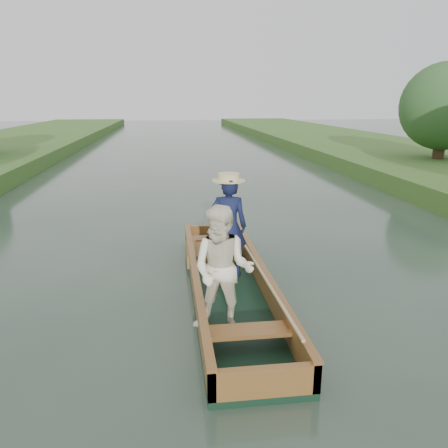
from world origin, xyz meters
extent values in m
plane|color=#283D30|center=(0.00, 0.00, 0.00)|extent=(120.00, 120.00, 0.00)
cylinder|color=#47331E|center=(9.80, 10.17, 1.10)|extent=(0.44, 0.44, 2.21)
sphere|color=#274F1F|center=(9.80, 10.17, 2.61)|extent=(3.33, 3.33, 3.33)
cube|color=black|center=(0.00, 0.00, 0.04)|extent=(1.10, 5.00, 0.08)
cube|color=brown|center=(-0.51, 0.00, 0.24)|extent=(0.08, 5.00, 0.32)
cube|color=brown|center=(0.51, 0.00, 0.24)|extent=(0.08, 5.00, 0.32)
cube|color=brown|center=(0.00, 2.46, 0.24)|extent=(1.10, 0.08, 0.32)
cube|color=brown|center=(0.00, -2.46, 0.24)|extent=(1.10, 0.08, 0.32)
cube|color=brown|center=(-0.51, 0.00, 0.42)|extent=(0.10, 5.00, 0.04)
cube|color=brown|center=(0.51, 0.00, 0.42)|extent=(0.10, 5.00, 0.04)
cube|color=brown|center=(0.00, 1.90, 0.30)|extent=(0.94, 0.30, 0.05)
cube|color=brown|center=(0.00, -1.60, 0.30)|extent=(0.94, 0.30, 0.05)
imported|color=#13193D|center=(0.08, 0.64, 0.89)|extent=(0.66, 0.50, 1.63)
cylinder|color=beige|center=(0.08, 0.64, 1.67)|extent=(0.52, 0.52, 0.12)
imported|color=white|center=(-0.24, -1.15, 0.87)|extent=(0.94, 0.84, 1.59)
cube|color=#995F31|center=(-0.16, 1.38, 0.19)|extent=(0.85, 0.90, 0.22)
sphere|color=#A58457|center=(0.13, 1.28, 0.41)|extent=(0.20, 0.20, 0.20)
sphere|color=#A58457|center=(0.13, 1.27, 0.56)|extent=(0.15, 0.15, 0.15)
sphere|color=#A58457|center=(0.07, 1.27, 0.63)|extent=(0.06, 0.06, 0.06)
sphere|color=#A58457|center=(0.18, 1.27, 0.63)|extent=(0.06, 0.06, 0.06)
sphere|color=#A58457|center=(0.13, 1.21, 0.55)|extent=(0.06, 0.06, 0.06)
sphere|color=#A58457|center=(0.04, 1.26, 0.44)|extent=(0.07, 0.07, 0.07)
sphere|color=#A58457|center=(0.22, 1.26, 0.44)|extent=(0.07, 0.07, 0.07)
sphere|color=#A58457|center=(0.08, 1.25, 0.33)|extent=(0.08, 0.08, 0.08)
sphere|color=#A58457|center=(0.18, 1.25, 0.33)|extent=(0.08, 0.08, 0.08)
cylinder|color=silver|center=(-0.11, 1.90, 0.33)|extent=(0.07, 0.07, 0.01)
cylinder|color=silver|center=(-0.11, 1.90, 0.37)|extent=(0.01, 0.01, 0.08)
ellipsoid|color=silver|center=(-0.11, 1.90, 0.43)|extent=(0.09, 0.09, 0.05)
cylinder|color=tan|center=(0.43, -0.22, 0.46)|extent=(0.04, 4.09, 0.19)
camera|label=1|loc=(-0.85, -5.98, 2.84)|focal=35.00mm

